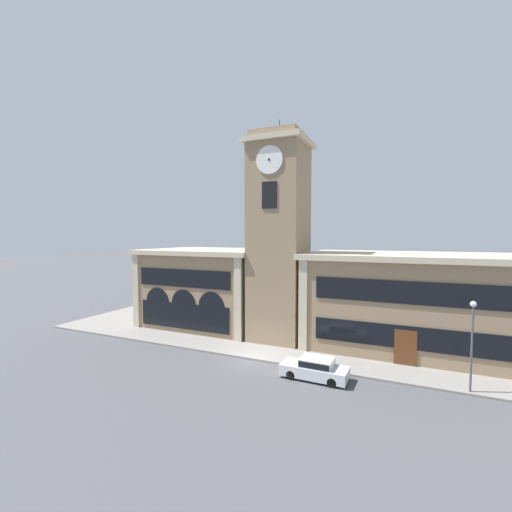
# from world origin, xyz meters

# --- Properties ---
(ground_plane) EXTENTS (300.00, 300.00, 0.00)m
(ground_plane) POSITION_xyz_m (0.00, 0.00, 0.00)
(ground_plane) COLOR #4C4C51
(sidewalk_kerb) EXTENTS (45.08, 14.96, 0.15)m
(sidewalk_kerb) POSITION_xyz_m (0.00, 7.48, 0.07)
(sidewalk_kerb) COLOR gray
(sidewalk_kerb) RESTS_ON ground_plane
(clock_tower) EXTENTS (5.29, 5.29, 19.58)m
(clock_tower) POSITION_xyz_m (-0.00, 5.67, 9.24)
(clock_tower) COLOR #937A5B
(clock_tower) RESTS_ON ground_plane
(town_hall_left_wing) EXTENTS (13.01, 10.28, 8.00)m
(town_hall_left_wing) POSITION_xyz_m (-8.75, 8.14, 4.02)
(town_hall_left_wing) COLOR #937A5B
(town_hall_left_wing) RESTS_ON ground_plane
(town_hall_right_wing) EXTENTS (16.65, 10.28, 7.95)m
(town_hall_right_wing) POSITION_xyz_m (10.57, 8.15, 4.00)
(town_hall_right_wing) COLOR #937A5B
(town_hall_right_wing) RESTS_ON ground_plane
(parked_car_near) EXTENTS (4.42, 1.90, 1.41)m
(parked_car_near) POSITION_xyz_m (5.18, -1.36, 0.73)
(parked_car_near) COLOR silver
(parked_car_near) RESTS_ON ground_plane
(street_lamp) EXTENTS (0.36, 0.36, 5.46)m
(street_lamp) POSITION_xyz_m (14.17, 0.32, 3.76)
(street_lamp) COLOR #4C4C51
(street_lamp) RESTS_ON sidewalk_kerb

